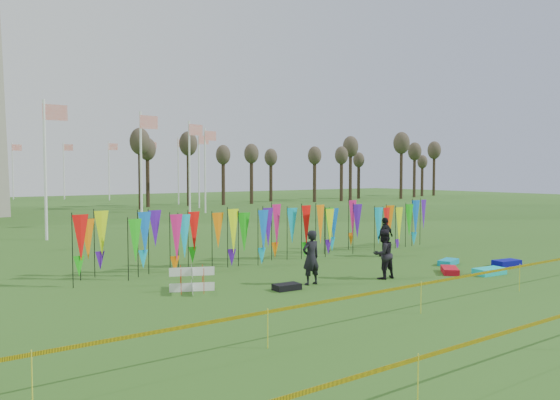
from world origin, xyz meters
TOP-DOWN VIEW (x-y plane):
  - ground at (0.00, 0.00)m, footprint 160.00×160.00m
  - banner_row at (0.28, 7.51)m, footprint 18.64×0.64m
  - caution_tape_near at (-0.22, -2.21)m, footprint 26.00×0.02m
  - tree_line at (32.00, 44.00)m, footprint 53.92×1.92m
  - box_kite at (-5.99, 3.93)m, footprint 0.74×0.74m
  - person_left at (-2.12, 2.57)m, footprint 0.70×0.52m
  - person_mid at (0.69, 1.86)m, footprint 0.91×0.58m
  - person_right at (4.65, 5.53)m, footprint 1.14×0.75m
  - kite_bag_turquoise at (4.58, 0.07)m, footprint 1.31×0.75m
  - kite_bag_blue at (6.91, 0.81)m, footprint 1.22×0.76m
  - kite_bag_red at (3.58, 1.12)m, footprint 1.27×1.26m
  - kite_bag_black at (-3.30, 2.38)m, footprint 0.92×0.57m
  - kite_bag_teal at (5.15, 2.39)m, footprint 1.25×0.88m

SIDE VIEW (x-z plane):
  - ground at x=0.00m, z-range 0.00..0.00m
  - kite_bag_black at x=-3.30m, z-range 0.00..0.20m
  - kite_bag_teal at x=5.15m, z-range 0.00..0.22m
  - kite_bag_red at x=3.58m, z-range 0.00..0.23m
  - kite_bag_blue at x=6.91m, z-range 0.00..0.24m
  - kite_bag_turquoise at x=4.58m, z-range 0.00..0.25m
  - box_kite at x=-5.99m, z-range 0.00..0.82m
  - caution_tape_near at x=-0.22m, z-range 0.33..1.23m
  - person_right at x=4.65m, z-range 0.00..1.81m
  - person_mid at x=0.69m, z-range 0.00..1.82m
  - person_left at x=-2.12m, z-range 0.00..1.90m
  - banner_row at x=0.28m, z-range 0.28..2.61m
  - tree_line at x=32.00m, z-range 2.25..10.09m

